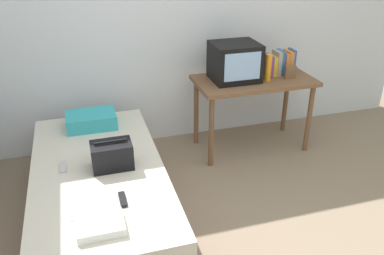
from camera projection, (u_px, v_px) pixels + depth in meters
The scene contains 13 objects.
wall_back at pixel (183, 16), 3.95m from camera, with size 5.20×0.10×2.60m, color silver.
bed at pixel (101, 194), 3.11m from camera, with size 1.00×2.00×0.47m.
desk at pixel (254, 88), 3.95m from camera, with size 1.16×0.60×0.76m.
tv at pixel (235, 62), 3.81m from camera, with size 0.44×0.39×0.36m.
water_bottle at pixel (268, 68), 3.81m from camera, with size 0.06×0.06×0.26m, color orange.
book_row at pixel (280, 63), 3.99m from camera, with size 0.28×0.17×0.24m.
picture_frame at pixel (290, 72), 3.88m from camera, with size 0.11×0.02×0.13m, color brown.
pillow at pixel (91, 120), 3.58m from camera, with size 0.44×0.29×0.13m, color #33A8B7.
handbag at pixel (112, 155), 2.96m from camera, with size 0.30×0.20×0.22m.
magazine at pixel (86, 204), 2.60m from camera, with size 0.21×0.29×0.01m, color white.
remote_dark at pixel (123, 199), 2.63m from camera, with size 0.04×0.16×0.02m, color black.
remote_silver at pixel (64, 167), 2.99m from camera, with size 0.04×0.14×0.02m, color #B7B7BC.
folded_towel at pixel (100, 226), 2.38m from camera, with size 0.28×0.22×0.06m, color white.
Camera 1 is at (-1.06, -1.88, 2.10)m, focal length 37.39 mm.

